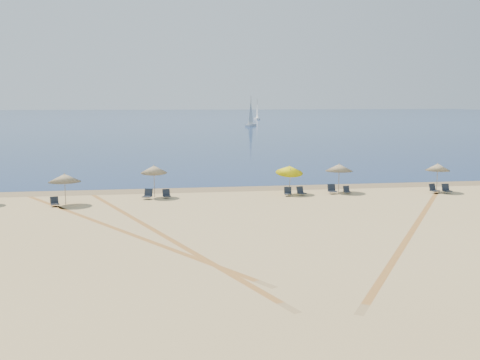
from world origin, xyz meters
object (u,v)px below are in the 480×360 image
at_px(chair_4, 166,194).
at_px(umbrella_4, 339,168).
at_px(umbrella_1, 65,178).
at_px(umbrella_5, 438,167).
at_px(chair_6, 301,192).
at_px(sailboat_1, 257,113).
at_px(chair_8, 347,190).
at_px(chair_9, 434,189).
at_px(sailboat_0, 251,117).
at_px(chair_7, 332,190).
at_px(umbrella_2, 154,169).
at_px(chair_3, 148,195).
at_px(umbrella_3, 289,169).
at_px(chair_10, 446,189).
at_px(chair_2, 55,202).
at_px(chair_5, 288,192).

bearing_deg(chair_4, umbrella_4, -5.74).
xyz_separation_m(umbrella_1, chair_4, (7.04, 1.64, -1.61)).
height_order(umbrella_5, chair_4, umbrella_5).
xyz_separation_m(chair_6, sailboat_1, (27.58, 168.32, 2.10)).
relative_size(chair_8, chair_9, 0.72).
bearing_deg(sailboat_0, chair_7, -67.56).
distance_m(chair_9, sailboat_0, 115.11).
bearing_deg(umbrella_4, umbrella_2, -179.64).
relative_size(chair_3, chair_9, 1.04).
relative_size(chair_4, sailboat_1, 0.09).
relative_size(umbrella_3, chair_9, 2.85).
bearing_deg(umbrella_4, chair_10, -11.70).
bearing_deg(chair_8, sailboat_1, 78.60).
distance_m(umbrella_2, sailboat_1, 171.82).
bearing_deg(chair_7, sailboat_1, 81.04).
bearing_deg(umbrella_3, chair_10, -6.62).
height_order(umbrella_2, sailboat_1, sailboat_1).
height_order(umbrella_3, chair_2, umbrella_3).
relative_size(chair_3, chair_4, 1.23).
bearing_deg(umbrella_4, chair_7, -141.09).
height_order(chair_3, chair_6, chair_3).
distance_m(chair_4, sailboat_0, 117.06).
bearing_deg(chair_9, umbrella_1, 163.48).
distance_m(umbrella_2, umbrella_4, 14.52).
bearing_deg(chair_10, umbrella_5, 120.51).
bearing_deg(sailboat_0, umbrella_5, -63.27).
height_order(umbrella_3, sailboat_1, sailboat_1).
height_order(chair_8, chair_9, chair_9).
xyz_separation_m(chair_9, sailboat_1, (16.93, 168.83, 2.08)).
height_order(umbrella_1, chair_6, umbrella_1).
bearing_deg(chair_5, chair_6, 12.72).
height_order(umbrella_5, chair_6, umbrella_5).
xyz_separation_m(umbrella_4, chair_8, (0.41, -0.77, -1.71)).
height_order(umbrella_4, chair_8, umbrella_4).
relative_size(umbrella_5, chair_4, 3.24).
distance_m(chair_10, sailboat_1, 169.77).
bearing_deg(chair_6, chair_7, -10.54).
relative_size(umbrella_4, chair_3, 2.60).
bearing_deg(chair_4, chair_5, -11.24).
bearing_deg(chair_7, chair_9, -7.14).
distance_m(umbrella_1, umbrella_3, 16.68).
bearing_deg(umbrella_1, chair_3, 14.82).
relative_size(umbrella_1, umbrella_5, 0.96).
bearing_deg(umbrella_4, chair_3, -176.97).
xyz_separation_m(chair_5, chair_8, (4.83, 0.32, -0.03)).
relative_size(chair_3, chair_5, 1.20).
height_order(chair_4, sailboat_1, sailboat_1).
relative_size(umbrella_5, sailboat_0, 0.27).
height_order(chair_8, sailboat_0, sailboat_0).
height_order(chair_6, chair_7, chair_7).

